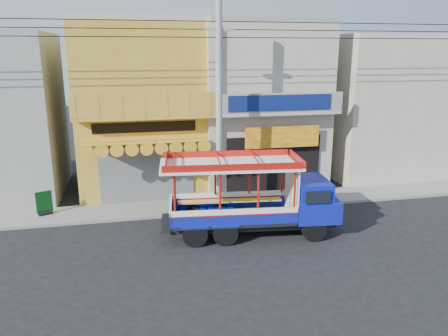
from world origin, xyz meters
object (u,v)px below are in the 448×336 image
Objects in this scene: utility_pole at (223,95)px; green_sign at (44,205)px; potted_plant_c at (305,189)px; potted_plant_a at (296,186)px; songthaew_truck at (264,197)px.

utility_pole is 8.76m from green_sign.
green_sign is at bearing -60.62° from potted_plant_c.
utility_pole is 27.64× the size of green_sign.
utility_pole is at bearing -50.80° from potted_plant_c.
potted_plant_a is at bearing -75.58° from potted_plant_c.
potted_plant_a is at bearing 11.06° from utility_pole.
songthaew_truck is 9.24m from green_sign.
potted_plant_c is (3.05, 3.29, -0.90)m from songthaew_truck.
songthaew_truck is 4.39m from potted_plant_a.
utility_pole is 4.58m from songthaew_truck.
potted_plant_a reaches higher than green_sign.
green_sign is at bearing 156.94° from songthaew_truck.
potted_plant_c is at bearing -1.53° from green_sign.
potted_plant_c is (4.04, 0.59, -4.46)m from utility_pole.
green_sign is (-7.47, 0.90, -4.49)m from utility_pole.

